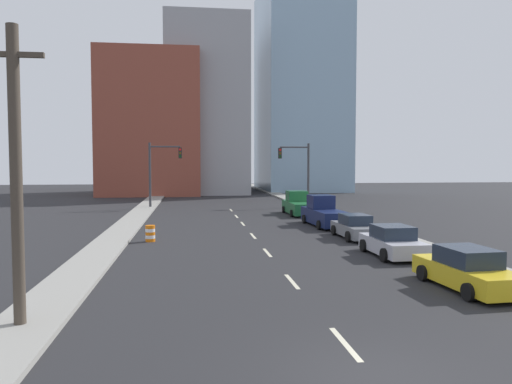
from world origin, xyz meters
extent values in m
plane|color=#262628|center=(0.00, 0.00, 0.00)|extent=(200.00, 200.00, 0.00)
cube|color=gray|center=(-8.38, 46.82, 0.08)|extent=(2.01, 93.63, 0.17)
cube|color=gray|center=(8.38, 46.82, 0.08)|extent=(2.01, 93.63, 0.17)
cube|color=beige|center=(0.00, 2.00, 0.00)|extent=(0.16, 2.40, 0.01)
cube|color=beige|center=(0.00, 8.67, 0.00)|extent=(0.16, 2.40, 0.01)
cube|color=beige|center=(0.00, 14.91, 0.00)|extent=(0.16, 2.40, 0.01)
cube|color=beige|center=(0.00, 20.80, 0.00)|extent=(0.16, 2.40, 0.01)
cube|color=beige|center=(0.00, 27.13, 0.00)|extent=(0.16, 2.40, 0.01)
cube|color=beige|center=(0.00, 32.33, 0.00)|extent=(0.16, 2.40, 0.01)
cube|color=beige|center=(0.00, 38.03, 0.00)|extent=(0.16, 2.40, 0.01)
cube|color=brown|center=(-9.55, 65.44, 10.07)|extent=(14.00, 16.00, 20.14)
cube|color=#99999E|center=(-1.45, 69.44, 12.84)|extent=(12.00, 20.00, 25.68)
cube|color=#8CADC6|center=(14.52, 73.44, 17.15)|extent=(13.00, 20.00, 34.30)
cylinder|color=#38383D|center=(-7.92, 41.01, 3.30)|extent=(0.24, 0.24, 6.60)
cylinder|color=#38383D|center=(-6.40, 41.01, 6.20)|extent=(3.02, 0.16, 0.16)
cube|color=black|center=(-4.89, 41.01, 5.57)|extent=(0.34, 0.32, 1.10)
cylinder|color=red|center=(-4.89, 40.84, 5.91)|extent=(0.22, 0.04, 0.22)
cylinder|color=#593F0C|center=(-4.89, 40.84, 5.57)|extent=(0.22, 0.04, 0.22)
cylinder|color=#0C3F14|center=(-4.89, 40.84, 5.23)|extent=(0.22, 0.04, 0.22)
cylinder|color=#38383D|center=(8.35, 41.01, 3.30)|extent=(0.24, 0.24, 6.60)
cylinder|color=#38383D|center=(6.84, 41.01, 6.20)|extent=(3.02, 0.16, 0.16)
cube|color=black|center=(5.33, 41.01, 5.57)|extent=(0.34, 0.32, 1.10)
cylinder|color=red|center=(5.33, 40.84, 5.91)|extent=(0.22, 0.04, 0.22)
cylinder|color=#593F0C|center=(5.33, 40.84, 5.57)|extent=(0.22, 0.04, 0.22)
cylinder|color=#0C3F14|center=(5.33, 40.84, 5.23)|extent=(0.22, 0.04, 0.22)
cylinder|color=#473D33|center=(-8.50, 4.19, 4.12)|extent=(0.32, 0.32, 8.24)
cube|color=#473D33|center=(-8.50, 4.19, 7.44)|extent=(1.60, 0.14, 0.14)
cylinder|color=orange|center=(-6.20, 19.34, 0.10)|extent=(0.56, 0.56, 0.19)
cylinder|color=white|center=(-6.20, 19.34, 0.29)|extent=(0.56, 0.56, 0.19)
cylinder|color=orange|center=(-6.20, 19.34, 0.47)|extent=(0.56, 0.56, 0.19)
cylinder|color=white|center=(-6.20, 19.34, 0.67)|extent=(0.56, 0.56, 0.19)
cylinder|color=orange|center=(-6.20, 19.34, 0.85)|extent=(0.56, 0.56, 0.19)
cube|color=gold|center=(6.06, 6.74, 0.52)|extent=(2.06, 4.83, 0.71)
cube|color=#1E2838|center=(6.06, 6.74, 1.20)|extent=(1.69, 2.22, 0.64)
cylinder|color=black|center=(5.05, 8.15, 0.30)|extent=(0.26, 0.62, 0.61)
cylinder|color=black|center=(6.89, 8.26, 0.30)|extent=(0.26, 0.62, 0.61)
cylinder|color=black|center=(5.23, 5.22, 0.30)|extent=(0.26, 0.62, 0.61)
cube|color=#B2B2BC|center=(5.94, 13.19, 0.53)|extent=(1.93, 4.40, 0.70)
cube|color=#1E2838|center=(5.94, 13.19, 1.19)|extent=(1.68, 1.99, 0.63)
cylinder|color=black|center=(4.95, 14.53, 0.32)|extent=(0.23, 0.65, 0.64)
cylinder|color=black|center=(6.90, 14.56, 0.32)|extent=(0.23, 0.65, 0.64)
cylinder|color=black|center=(4.98, 11.82, 0.32)|extent=(0.23, 0.65, 0.64)
cylinder|color=black|center=(6.93, 11.84, 0.32)|extent=(0.23, 0.65, 0.64)
cube|color=slate|center=(6.03, 19.07, 0.51)|extent=(1.78, 4.54, 0.67)
cube|color=#1E2838|center=(6.03, 19.07, 1.15)|extent=(1.54, 2.05, 0.61)
cylinder|color=black|center=(5.11, 20.46, 0.32)|extent=(0.23, 0.64, 0.64)
cylinder|color=black|center=(6.90, 20.48, 0.32)|extent=(0.23, 0.64, 0.64)
cylinder|color=black|center=(5.16, 17.66, 0.32)|extent=(0.23, 0.64, 0.64)
cylinder|color=black|center=(6.94, 17.69, 0.32)|extent=(0.23, 0.64, 0.64)
cube|color=#141E47|center=(5.74, 25.02, 0.69)|extent=(2.18, 6.10, 1.03)
cube|color=#141E47|center=(5.70, 25.92, 1.70)|extent=(1.76, 1.88, 0.99)
cylinder|color=black|center=(4.67, 26.84, 0.32)|extent=(0.25, 0.65, 0.64)
cylinder|color=black|center=(6.64, 26.93, 0.32)|extent=(0.25, 0.65, 0.64)
cylinder|color=black|center=(4.84, 23.12, 0.32)|extent=(0.25, 0.65, 0.64)
cylinder|color=black|center=(6.81, 23.21, 0.32)|extent=(0.25, 0.65, 0.64)
cube|color=#1E6033|center=(5.60, 33.02, 0.65)|extent=(1.98, 5.81, 0.96)
cube|color=#1E6033|center=(5.59, 33.89, 1.60)|extent=(1.73, 1.75, 0.93)
cylinder|color=black|center=(4.58, 34.82, 0.31)|extent=(0.22, 0.62, 0.62)
cylinder|color=black|center=(6.60, 34.83, 0.31)|extent=(0.22, 0.62, 0.62)
cylinder|color=black|center=(4.60, 31.22, 0.31)|extent=(0.22, 0.62, 0.62)
cylinder|color=black|center=(6.62, 31.23, 0.31)|extent=(0.22, 0.62, 0.62)
camera|label=1|loc=(-3.83, -9.95, 4.56)|focal=35.00mm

